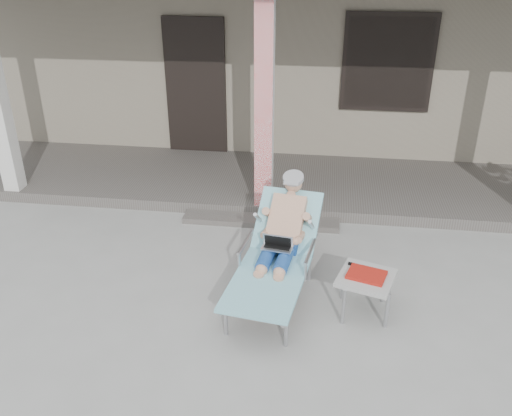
# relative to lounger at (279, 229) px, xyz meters

# --- Properties ---
(ground) EXTENTS (60.00, 60.00, 0.00)m
(ground) POSITION_rel_lounger_xyz_m (-0.36, -0.45, -0.70)
(ground) COLOR #9E9E99
(ground) RESTS_ON ground
(house) EXTENTS (10.40, 5.40, 3.30)m
(house) POSITION_rel_lounger_xyz_m (-0.36, 6.05, 0.96)
(house) COLOR gray
(house) RESTS_ON ground
(porch_deck) EXTENTS (10.00, 2.00, 0.15)m
(porch_deck) POSITION_rel_lounger_xyz_m (-0.36, 2.55, -0.63)
(porch_deck) COLOR #605B56
(porch_deck) RESTS_ON ground
(porch_step) EXTENTS (2.00, 0.30, 0.07)m
(porch_step) POSITION_rel_lounger_xyz_m (-0.36, 1.40, -0.67)
(porch_step) COLOR #605B56
(porch_step) RESTS_ON ground
(lounger) EXTENTS (0.90, 1.81, 1.14)m
(lounger) POSITION_rel_lounger_xyz_m (0.00, 0.00, 0.00)
(lounger) COLOR #B7B7BC
(lounger) RESTS_ON ground
(side_table) EXTENTS (0.63, 0.63, 0.45)m
(side_table) POSITION_rel_lounger_xyz_m (0.87, -0.28, -0.32)
(side_table) COLOR #A9A9A4
(side_table) RESTS_ON ground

